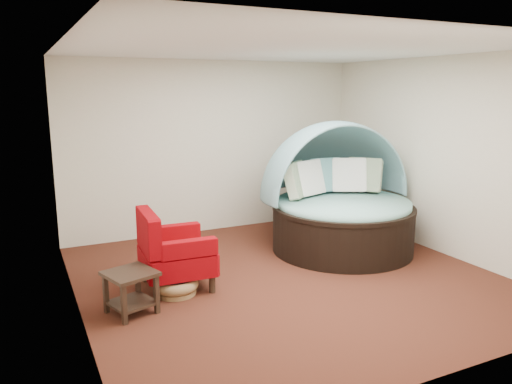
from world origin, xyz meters
name	(u,v)px	position (x,y,z in m)	size (l,w,h in m)	color
floor	(288,277)	(0.00, 0.00, 0.00)	(5.00, 5.00, 0.00)	#4E2416
wall_back	(215,147)	(0.00, 2.50, 1.40)	(5.00, 5.00, 0.00)	beige
wall_front	(450,214)	(0.00, -2.50, 1.40)	(5.00, 5.00, 0.00)	beige
wall_left	(71,185)	(-2.50, 0.00, 1.40)	(5.00, 5.00, 0.00)	beige
wall_right	(442,156)	(2.50, 0.00, 1.40)	(5.00, 5.00, 0.00)	beige
ceiling	(291,49)	(0.00, 0.00, 2.80)	(5.00, 5.00, 0.00)	white
canopy_daybed	(339,190)	(1.27, 0.74, 0.88)	(2.32, 2.21, 1.90)	black
pet_basket	(176,286)	(-1.43, 0.12, 0.10)	(0.54, 0.54, 0.18)	brown
red_armchair	(172,252)	(-1.41, 0.32, 0.44)	(0.86, 0.87, 0.96)	black
side_table	(131,286)	(-2.00, -0.16, 0.30)	(0.60, 0.60, 0.46)	black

